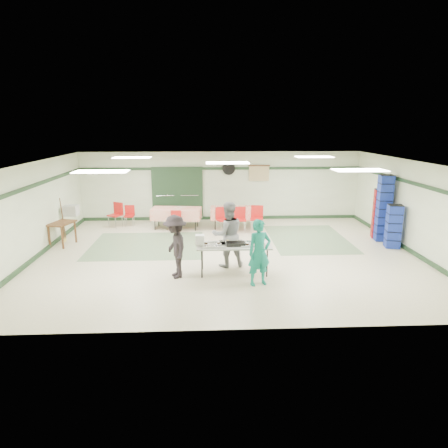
{
  "coord_description": "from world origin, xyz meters",
  "views": [
    {
      "loc": [
        -0.64,
        -11.23,
        3.72
      ],
      "look_at": [
        -0.11,
        -0.3,
        0.99
      ],
      "focal_mm": 32.0,
      "sensor_mm": 36.0,
      "label": 1
    }
  ],
  "objects_px": {
    "broom": "(63,219)",
    "crate_stack_blue_a": "(384,208)",
    "volunteer_grey": "(228,235)",
    "chair_d": "(176,219)",
    "serving_table": "(234,246)",
    "volunteer_dark": "(175,247)",
    "dining_table_b": "(176,213)",
    "dining_table_a": "(236,213)",
    "chair_loose_a": "(130,214)",
    "chair_c": "(257,216)",
    "volunteer_teal": "(259,253)",
    "printer_table": "(62,226)",
    "chair_a": "(240,217)",
    "chair_b": "(222,217)",
    "crate_stack_red": "(379,214)",
    "crate_stack_blue_b": "(393,226)",
    "chair_loose_b": "(117,212)",
    "office_printer": "(71,210)"
  },
  "relations": [
    {
      "from": "broom",
      "to": "crate_stack_blue_a",
      "type": "bearing_deg",
      "value": -3.43
    },
    {
      "from": "volunteer_grey",
      "to": "chair_d",
      "type": "height_order",
      "value": "volunteer_grey"
    },
    {
      "from": "serving_table",
      "to": "volunteer_dark",
      "type": "xyz_separation_m",
      "value": [
        -1.47,
        -0.2,
        0.08
      ]
    },
    {
      "from": "volunteer_dark",
      "to": "dining_table_b",
      "type": "distance_m",
      "value": 4.87
    },
    {
      "from": "dining_table_a",
      "to": "chair_loose_a",
      "type": "relative_size",
      "value": 2.43
    },
    {
      "from": "chair_d",
      "to": "broom",
      "type": "bearing_deg",
      "value": -158.68
    },
    {
      "from": "crate_stack_blue_a",
      "to": "volunteer_grey",
      "type": "bearing_deg",
      "value": -156.95
    },
    {
      "from": "chair_c",
      "to": "crate_stack_blue_a",
      "type": "relative_size",
      "value": 0.43
    },
    {
      "from": "volunteer_teal",
      "to": "printer_table",
      "type": "xyz_separation_m",
      "value": [
        -5.77,
        3.49,
        -0.16
      ]
    },
    {
      "from": "chair_a",
      "to": "printer_table",
      "type": "distance_m",
      "value": 5.91
    },
    {
      "from": "dining_table_a",
      "to": "chair_b",
      "type": "bearing_deg",
      "value": -132.17
    },
    {
      "from": "chair_a",
      "to": "chair_b",
      "type": "xyz_separation_m",
      "value": [
        -0.63,
        -0.01,
        0.0
      ]
    },
    {
      "from": "crate_stack_red",
      "to": "crate_stack_blue_b",
      "type": "height_order",
      "value": "crate_stack_red"
    },
    {
      "from": "chair_loose_b",
      "to": "crate_stack_blue_a",
      "type": "bearing_deg",
      "value": 17.53
    },
    {
      "from": "volunteer_dark",
      "to": "crate_stack_red",
      "type": "height_order",
      "value": "crate_stack_red"
    },
    {
      "from": "broom",
      "to": "chair_loose_b",
      "type": "bearing_deg",
      "value": 53.16
    },
    {
      "from": "broom",
      "to": "dining_table_b",
      "type": "bearing_deg",
      "value": 22.46
    },
    {
      "from": "dining_table_a",
      "to": "chair_d",
      "type": "xyz_separation_m",
      "value": [
        -2.18,
        -0.58,
        -0.09
      ]
    },
    {
      "from": "chair_a",
      "to": "dining_table_b",
      "type": "bearing_deg",
      "value": 166.39
    },
    {
      "from": "volunteer_grey",
      "to": "chair_d",
      "type": "relative_size",
      "value": 2.26
    },
    {
      "from": "broom",
      "to": "dining_table_a",
      "type": "bearing_deg",
      "value": 13.78
    },
    {
      "from": "dining_table_b",
      "to": "crate_stack_blue_b",
      "type": "relative_size",
      "value": 1.37
    },
    {
      "from": "volunteer_teal",
      "to": "office_printer",
      "type": "relative_size",
      "value": 3.6
    },
    {
      "from": "chair_c",
      "to": "printer_table",
      "type": "xyz_separation_m",
      "value": [
        -6.35,
        -1.39,
        0.07
      ]
    },
    {
      "from": "chair_a",
      "to": "printer_table",
      "type": "relative_size",
      "value": 0.9
    },
    {
      "from": "office_printer",
      "to": "broom",
      "type": "distance_m",
      "value": 0.63
    },
    {
      "from": "serving_table",
      "to": "crate_stack_red",
      "type": "bearing_deg",
      "value": 31.9
    },
    {
      "from": "chair_loose_a",
      "to": "chair_loose_b",
      "type": "distance_m",
      "value": 0.48
    },
    {
      "from": "printer_table",
      "to": "chair_b",
      "type": "bearing_deg",
      "value": 29.5
    },
    {
      "from": "printer_table",
      "to": "broom",
      "type": "distance_m",
      "value": 0.4
    },
    {
      "from": "serving_table",
      "to": "office_printer",
      "type": "relative_size",
      "value": 4.27
    },
    {
      "from": "volunteer_grey",
      "to": "chair_c",
      "type": "relative_size",
      "value": 1.9
    },
    {
      "from": "volunteer_teal",
      "to": "printer_table",
      "type": "distance_m",
      "value": 6.74
    },
    {
      "from": "crate_stack_red",
      "to": "crate_stack_blue_b",
      "type": "bearing_deg",
      "value": -90.0
    },
    {
      "from": "chair_b",
      "to": "printer_table",
      "type": "relative_size",
      "value": 0.9
    },
    {
      "from": "serving_table",
      "to": "volunteer_grey",
      "type": "bearing_deg",
      "value": 103.91
    },
    {
      "from": "printer_table",
      "to": "office_printer",
      "type": "height_order",
      "value": "office_printer"
    },
    {
      "from": "volunteer_grey",
      "to": "chair_loose_b",
      "type": "height_order",
      "value": "volunteer_grey"
    },
    {
      "from": "volunteer_teal",
      "to": "chair_loose_b",
      "type": "height_order",
      "value": "volunteer_teal"
    },
    {
      "from": "dining_table_b",
      "to": "chair_a",
      "type": "xyz_separation_m",
      "value": [
        2.29,
        -0.56,
        -0.03
      ]
    },
    {
      "from": "chair_loose_a",
      "to": "chair_d",
      "type": "bearing_deg",
      "value": -30.48
    },
    {
      "from": "chair_a",
      "to": "chair_loose_a",
      "type": "distance_m",
      "value": 4.21
    },
    {
      "from": "chair_b",
      "to": "chair_c",
      "type": "relative_size",
      "value": 0.96
    },
    {
      "from": "chair_loose_a",
      "to": "crate_stack_blue_a",
      "type": "height_order",
      "value": "crate_stack_blue_a"
    },
    {
      "from": "dining_table_b",
      "to": "chair_loose_a",
      "type": "xyz_separation_m",
      "value": [
        -1.79,
        0.48,
        -0.1
      ]
    },
    {
      "from": "chair_c",
      "to": "chair_d",
      "type": "distance_m",
      "value": 2.88
    },
    {
      "from": "dining_table_b",
      "to": "volunteer_dark",
      "type": "bearing_deg",
      "value": -80.06
    },
    {
      "from": "chair_b",
      "to": "chair_d",
      "type": "distance_m",
      "value": 1.64
    },
    {
      "from": "chair_a",
      "to": "crate_stack_blue_b",
      "type": "height_order",
      "value": "crate_stack_blue_b"
    },
    {
      "from": "volunteer_teal",
      "to": "dining_table_b",
      "type": "relative_size",
      "value": 0.86
    }
  ]
}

